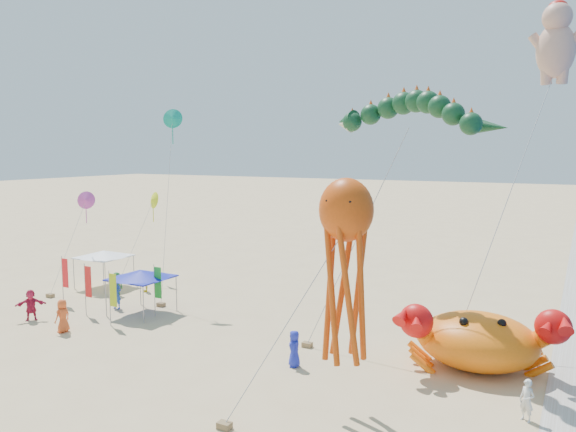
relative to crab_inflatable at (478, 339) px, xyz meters
The scene contains 11 objects.
ground 8.31m from the crab_inflatable, 168.41° to the right, with size 320.00×320.00×0.00m, color #D1B784.
foam_strip 4.53m from the crab_inflatable, 22.47° to the right, with size 320.00×320.00×0.00m, color silver.
crab_inflatable is the anchor object (origin of this frame).
dragon_kite 10.94m from the crab_inflatable, 161.99° to the left, with size 9.71×5.51×12.62m.
cherub_kite 16.52m from the crab_inflatable, 74.64° to the left, with size 4.79×7.99×17.89m.
octopus_kite 9.15m from the crab_inflatable, 118.50° to the right, with size 4.59×4.32×9.00m.
canopy_blue 19.79m from the crab_inflatable, behind, with size 3.53×3.53×2.71m.
canopy_white 27.25m from the crab_inflatable, behind, with size 3.54×3.54×2.71m.
feather_flags 21.54m from the crab_inflatable, behind, with size 7.66×2.66×3.20m.
beachgoers 19.87m from the crab_inflatable, behind, with size 28.21×9.91×1.88m.
small_kites 25.68m from the crab_inflatable, behind, with size 9.03×7.65×12.79m.
Camera 1 is at (12.02, -24.35, 9.99)m, focal length 35.00 mm.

